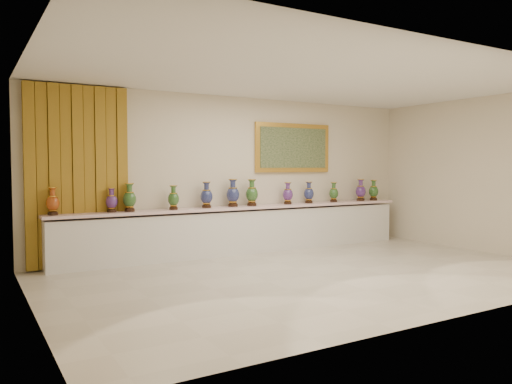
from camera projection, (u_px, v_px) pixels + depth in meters
ground at (317, 275)px, 7.64m from camera, size 8.00×8.00×0.00m
room at (120, 171)px, 8.47m from camera, size 8.00×8.00×8.00m
counter at (245, 230)px, 9.57m from camera, size 7.28×0.48×0.90m
vase_0 at (53, 203)px, 7.78m from camera, size 0.24×0.24×0.44m
vase_1 at (112, 201)px, 8.26m from camera, size 0.23×0.23×0.41m
vase_2 at (130, 199)px, 8.39m from camera, size 0.26×0.26×0.48m
vase_3 at (173, 199)px, 8.76m from camera, size 0.26×0.26×0.43m
vase_4 at (207, 196)px, 9.13m from camera, size 0.25×0.25×0.48m
vase_5 at (233, 194)px, 9.41m from camera, size 0.30×0.30×0.52m
vase_6 at (252, 194)px, 9.59m from camera, size 0.31×0.31×0.51m
vase_7 at (288, 194)px, 10.02m from camera, size 0.26×0.26×0.44m
vase_8 at (309, 193)px, 10.31m from camera, size 0.23×0.23×0.44m
vase_9 at (334, 193)px, 10.63m from camera, size 0.22×0.22×0.42m
vase_10 at (361, 191)px, 10.99m from camera, size 0.29×0.29×0.48m
vase_11 at (374, 191)px, 11.16m from camera, size 0.27×0.27×0.46m
label_card at (190, 209)px, 8.83m from camera, size 0.10×0.06×0.00m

